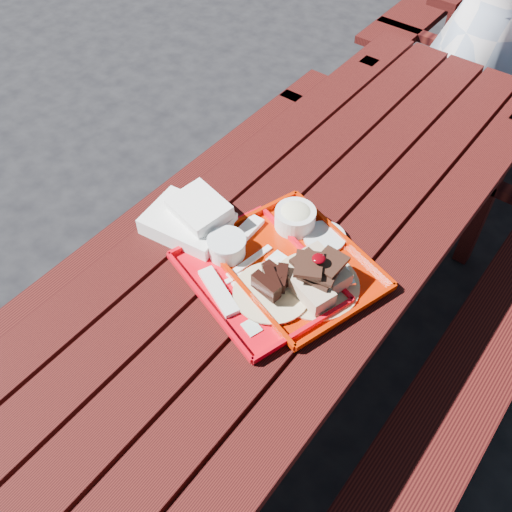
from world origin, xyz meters
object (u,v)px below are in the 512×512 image
object	(u,v)px
picnic_table_near	(286,282)
near_tray	(302,256)
far_tray	(254,276)
person	(486,24)

from	to	relation	value
picnic_table_near	near_tray	distance (m)	0.24
near_tray	far_tray	size ratio (longest dim) A/B	1.06
far_tray	picnic_table_near	bearing A→B (deg)	93.66
person	picnic_table_near	bearing A→B (deg)	109.57
far_tray	person	world-z (taller)	person
picnic_table_near	person	world-z (taller)	person
far_tray	person	xyz separation A→B (m)	(-0.04, 1.58, 0.03)
picnic_table_near	person	bearing A→B (deg)	91.10
picnic_table_near	person	size ratio (longest dim) A/B	1.50
near_tray	person	bearing A→B (deg)	94.04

